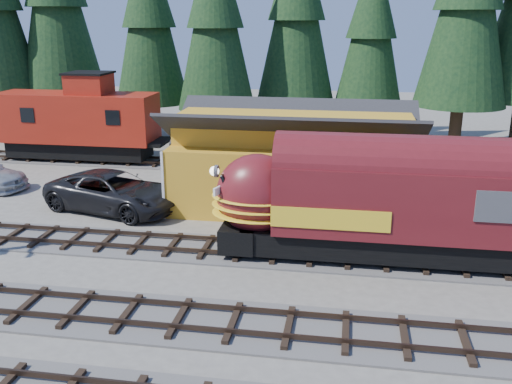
% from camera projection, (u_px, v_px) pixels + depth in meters
% --- Properties ---
extents(ground, '(120.00, 120.00, 0.00)m').
position_uv_depth(ground, '(261.00, 299.00, 20.22)').
color(ground, '#6B665B').
rests_on(ground, ground).
extents(track_spur, '(32.00, 3.20, 0.33)m').
position_uv_depth(track_spur, '(157.00, 163.00, 38.73)').
color(track_spur, '#4C4947').
rests_on(track_spur, ground).
extents(depot, '(12.80, 7.00, 5.30)m').
position_uv_depth(depot, '(293.00, 151.00, 29.24)').
color(depot, gold).
rests_on(depot, ground).
extents(conifer_backdrop, '(79.09, 23.45, 17.29)m').
position_uv_depth(conifer_backdrop, '(384.00, 7.00, 40.28)').
color(conifer_backdrop, black).
rests_on(conifer_backdrop, ground).
extents(locomotive, '(14.59, 2.90, 3.97)m').
position_uv_depth(locomotive, '(385.00, 207.00, 22.61)').
color(locomotive, black).
rests_on(locomotive, ground).
extents(caboose, '(10.81, 3.14, 5.62)m').
position_uv_depth(caboose, '(78.00, 121.00, 38.78)').
color(caboose, black).
rests_on(caboose, ground).
extents(pickup_truck_a, '(7.80, 5.10, 1.99)m').
position_uv_depth(pickup_truck_a, '(114.00, 192.00, 29.17)').
color(pickup_truck_a, black).
rests_on(pickup_truck_a, ground).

